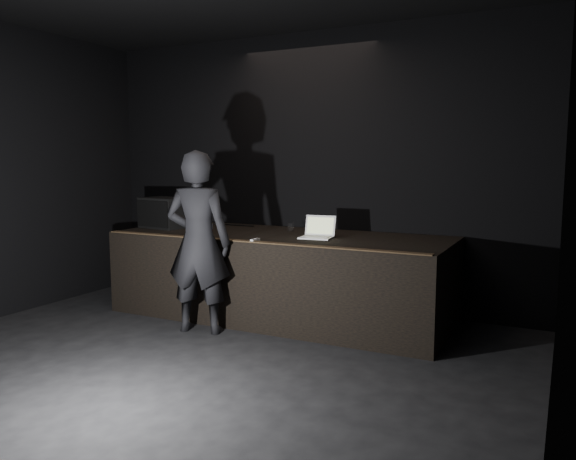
{
  "coord_description": "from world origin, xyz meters",
  "views": [
    {
      "loc": [
        3.05,
        -3.17,
        1.87
      ],
      "look_at": [
        0.31,
        2.3,
        1.12
      ],
      "focal_mm": 35.0,
      "sensor_mm": 36.0,
      "label": 1
    }
  ],
  "objects_px": {
    "stage_monitor": "(165,213)",
    "stage_riser": "(281,275)",
    "person": "(198,242)",
    "laptop": "(318,232)",
    "beer_can": "(210,227)"
  },
  "relations": [
    {
      "from": "person",
      "to": "laptop",
      "type": "bearing_deg",
      "value": -153.02
    },
    {
      "from": "beer_can",
      "to": "person",
      "type": "bearing_deg",
      "value": -65.98
    },
    {
      "from": "laptop",
      "to": "stage_riser",
      "type": "bearing_deg",
      "value": 165.95
    },
    {
      "from": "person",
      "to": "stage_monitor",
      "type": "bearing_deg",
      "value": -50.01
    },
    {
      "from": "stage_monitor",
      "to": "person",
      "type": "relative_size",
      "value": 0.32
    },
    {
      "from": "laptop",
      "to": "beer_can",
      "type": "relative_size",
      "value": 2.48
    },
    {
      "from": "stage_monitor",
      "to": "laptop",
      "type": "relative_size",
      "value": 1.66
    },
    {
      "from": "stage_monitor",
      "to": "stage_riser",
      "type": "bearing_deg",
      "value": 10.78
    },
    {
      "from": "laptop",
      "to": "person",
      "type": "relative_size",
      "value": 0.19
    },
    {
      "from": "stage_monitor",
      "to": "person",
      "type": "xyz_separation_m",
      "value": [
        1.16,
        -0.87,
        -0.21
      ]
    },
    {
      "from": "stage_riser",
      "to": "person",
      "type": "height_order",
      "value": "person"
    },
    {
      "from": "stage_monitor",
      "to": "laptop",
      "type": "bearing_deg",
      "value": 8.04
    },
    {
      "from": "laptop",
      "to": "person",
      "type": "bearing_deg",
      "value": -145.3
    },
    {
      "from": "beer_can",
      "to": "stage_riser",
      "type": "bearing_deg",
      "value": 22.38
    },
    {
      "from": "stage_monitor",
      "to": "beer_can",
      "type": "relative_size",
      "value": 4.12
    }
  ]
}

